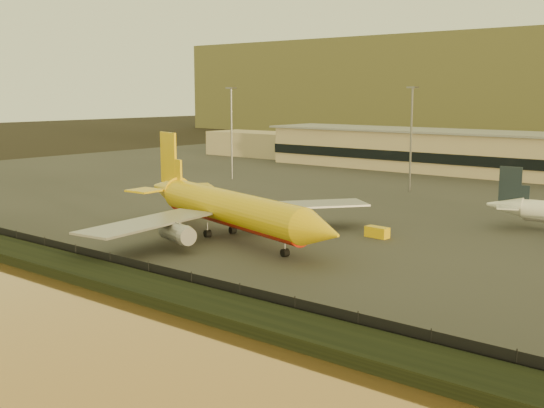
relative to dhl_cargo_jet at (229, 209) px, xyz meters
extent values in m
plane|color=black|center=(7.02, -12.10, -5.16)|extent=(900.00, 900.00, 0.00)
cube|color=black|center=(7.02, -29.10, -4.46)|extent=(320.00, 7.00, 1.40)
cube|color=#2D2D2D|center=(7.02, 82.90, -5.06)|extent=(320.00, 220.00, 0.20)
cube|color=black|center=(7.02, -25.10, -3.86)|extent=(300.00, 0.05, 2.20)
cube|color=tan|center=(7.02, 112.90, 1.04)|extent=(160.00, 22.00, 12.00)
cube|color=black|center=(7.02, 101.70, 0.04)|extent=(160.00, 0.60, 3.00)
cube|color=gray|center=(7.02, 112.90, 7.34)|extent=(164.00, 24.00, 0.60)
cube|color=tan|center=(-87.98, 116.90, -0.46)|extent=(50.00, 18.00, 9.00)
cylinder|color=slate|center=(-52.98, 57.90, 7.54)|extent=(0.50, 0.50, 25.00)
cube|color=slate|center=(-52.98, 57.90, 20.24)|extent=(2.20, 2.20, 0.40)
cylinder|color=slate|center=(-2.98, 67.90, 7.54)|extent=(0.50, 0.50, 25.00)
cube|color=slate|center=(-2.98, 67.90, 20.24)|extent=(2.20, 2.20, 0.40)
cube|color=olive|center=(-132.98, 327.90, 22.34)|extent=(260.00, 160.00, 55.00)
cylinder|color=yellow|center=(0.98, -0.27, 0.30)|extent=(38.41, 15.53, 5.54)
cylinder|color=red|center=(0.98, -0.27, -0.67)|extent=(37.06, 14.07, 4.32)
cone|color=yellow|center=(23.04, -6.36, 0.30)|extent=(8.66, 7.32, 5.54)
cone|color=yellow|center=(-22.11, 6.10, 0.72)|extent=(10.71, 7.88, 5.54)
cube|color=yellow|center=(-21.09, 5.82, 6.80)|extent=(5.76, 1.98, 9.69)
cube|color=yellow|center=(-18.59, 10.87, 1.13)|extent=(7.34, 7.32, 0.33)
cube|color=yellow|center=(-21.53, 0.20, 1.13)|extent=(5.55, 5.49, 0.33)
cube|color=gray|center=(3.87, 14.23, -0.67)|extent=(20.47, 23.55, 0.33)
cylinder|color=gray|center=(5.48, 10.05, -2.19)|extent=(6.97, 4.63, 3.04)
cube|color=gray|center=(-3.97, -14.20, -0.67)|extent=(10.14, 24.65, 0.33)
cylinder|color=gray|center=(-0.45, -11.44, -2.19)|extent=(6.97, 4.63, 3.04)
cylinder|color=black|center=(15.09, -4.16, -4.35)|extent=(1.43, 1.26, 1.22)
cylinder|color=slate|center=(15.09, -4.16, -3.71)|extent=(0.21, 0.21, 2.49)
cylinder|color=black|center=(-3.53, -1.61, -4.35)|extent=(1.43, 1.26, 1.22)
cylinder|color=slate|center=(-3.53, -1.61, -3.71)|extent=(0.21, 0.21, 2.49)
cylinder|color=black|center=(-2.21, 3.19, -4.35)|extent=(1.43, 1.26, 1.22)
cylinder|color=slate|center=(-2.21, 3.19, -3.71)|extent=(0.21, 0.21, 2.49)
cone|color=white|center=(31.35, 39.67, -1.24)|extent=(6.81, 4.15, 3.63)
cube|color=black|center=(32.07, 39.73, 2.76)|extent=(4.01, 0.61, 6.36)
cube|color=white|center=(32.50, 43.41, -0.96)|extent=(4.33, 4.20, 0.22)
cube|color=white|center=(33.09, 36.17, -0.96)|extent=(4.68, 4.58, 0.22)
cube|color=yellow|center=(18.64, 16.28, -4.05)|extent=(4.16, 2.12, 1.81)
cube|color=white|center=(0.92, 20.40, -4.14)|extent=(3.65, 1.65, 1.64)
camera|label=1|loc=(76.04, -81.30, 19.14)|focal=45.00mm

